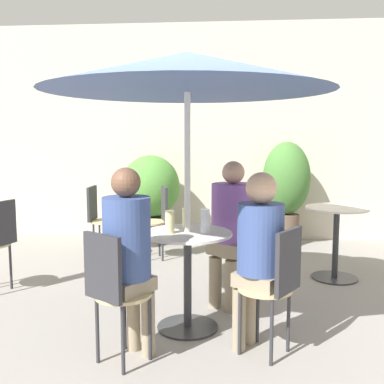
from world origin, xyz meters
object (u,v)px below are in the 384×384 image
Objects in this scene: cafe_table_far at (336,231)px; cafe_table_near at (188,263)px; bistro_chair_0 at (113,286)px; seated_person_2 at (232,222)px; beer_glass_2 at (205,221)px; seated_person_0 at (128,246)px; bistro_chair_5 at (99,215)px; potted_plant_1 at (286,185)px; bistro_chair_6 at (235,223)px; beer_glass_1 at (170,222)px; bistro_chair_4 at (158,215)px; bistro_chair_1 at (277,280)px; seated_person_1 at (259,245)px; bistro_chair_2 at (240,243)px; potted_plant_0 at (151,191)px; umbrella at (187,72)px; beer_glass_0 at (187,218)px.

cafe_table_near is at bearing -136.45° from cafe_table_far.
seated_person_2 is at bearing -90.00° from bistro_chair_0.
seated_person_0 is at bearing -134.33° from beer_glass_2.
seated_person_0 is 0.66m from beer_glass_2.
bistro_chair_5 is 0.62× the size of potted_plant_1.
potted_plant_1 is (0.69, 1.24, 0.29)m from bistro_chair_6.
cafe_table_near is 0.73m from bistro_chair_0.
potted_plant_1 is at bearing 67.09° from beer_glass_1.
cafe_table_far is 0.86× the size of bistro_chair_4.
seated_person_0 reaches higher than bistro_chair_1.
bistro_chair_6 is 0.71× the size of seated_person_1.
bistro_chair_2 is 0.69× the size of seated_person_0.
beer_glass_2 reaches higher than cafe_table_far.
bistro_chair_4 and bistro_chair_5 have the same top height.
bistro_chair_0 is 3.67m from potted_plant_1.
bistro_chair_1 is at bearing -114.16° from cafe_table_far.
beer_glass_2 is (-0.27, -0.64, 0.30)m from bistro_chair_2.
umbrella is at bearing -74.36° from potted_plant_0.
potted_plant_0 is at bearing -157.29° from bistro_chair_6.
umbrella is at bearing 167.31° from beer_glass_2.
bistro_chair_2 is at bearing -90.00° from seated_person_0.
potted_plant_1 is (1.39, 3.25, 0.06)m from seated_person_0.
bistro_chair_1 is at bearing -33.41° from umbrella.
potted_plant_0 is (-1.24, 2.98, -0.01)m from seated_person_1.
bistro_chair_2 is 0.97m from seated_person_1.
cafe_table_near is 1.38m from umbrella.
potted_plant_1 is (1.06, 2.75, 0.30)m from cafe_table_near.
bistro_chair_0 and bistro_chair_6 have the same top height.
seated_person_0 is (0.90, -2.40, 0.22)m from bistro_chair_5.
beer_glass_1 is at bearing -158.81° from cafe_table_near.
seated_person_0 is 7.44× the size of beer_glass_1.
bistro_chair_2 is at bearing -135.00° from bistro_chair_1.
bistro_chair_0 is 0.70× the size of seated_person_2.
potted_plant_0 is (-1.11, 1.15, 0.19)m from bistro_chair_6.
seated_person_0 is 1.19m from seated_person_2.
potted_plant_1 is at bearing -69.56° from bistro_chair_5.
beer_glass_1 is 2.77m from potted_plant_0.
bistro_chair_1 and bistro_chair_5 have the same top height.
cafe_table_far is at bearing -99.43° from bistro_chair_0.
seated_person_0 is at bearing -82.55° from potted_plant_0.
bistro_chair_1 is at bearing -13.98° from bistro_chair_6.
bistro_chair_0 is 0.62× the size of potted_plant_1.
beer_glass_0 is 0.88× the size of beer_glass_2.
seated_person_2 is at bearing 56.59° from cafe_table_near.
beer_glass_1 is 0.14× the size of potted_plant_0.
seated_person_0 is 0.85m from seated_person_1.
cafe_table_near is 0.61× the size of potted_plant_0.
beer_glass_2 reaches higher than bistro_chair_5.
potted_plant_0 is (-0.62, 2.70, -0.10)m from beer_glass_1.
bistro_chair_1 is at bearing -135.00° from bistro_chair_0.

